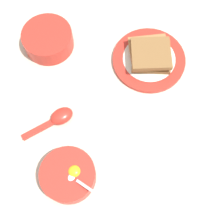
{
  "coord_description": "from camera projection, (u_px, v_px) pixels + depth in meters",
  "views": [
    {
      "loc": [
        -0.23,
        -0.26,
        0.8
      ],
      "look_at": [
        0.02,
        -0.09,
        0.02
      ],
      "focal_mm": 50.0,
      "sensor_mm": 36.0,
      "label": 1
    }
  ],
  "objects": [
    {
      "name": "egg_bowl",
      "position": [
        68.0,
        175.0,
        0.77
      ],
      "size": [
        0.14,
        0.15,
        0.08
      ],
      "color": "red",
      "rests_on": "ground_plane"
    },
    {
      "name": "toast_plate",
      "position": [
        149.0,
        60.0,
        0.91
      ],
      "size": [
        0.21,
        0.21,
        0.01
      ],
      "color": "red",
      "rests_on": "ground_plane"
    },
    {
      "name": "congee_bowl",
      "position": [
        48.0,
        39.0,
        0.91
      ],
      "size": [
        0.15,
        0.15,
        0.06
      ],
      "color": "red",
      "rests_on": "ground_plane"
    },
    {
      "name": "soup_spoon",
      "position": [
        58.0,
        118.0,
        0.84
      ],
      "size": [
        0.15,
        0.09,
        0.03
      ],
      "color": "red",
      "rests_on": "ground_plane"
    },
    {
      "name": "toast_sandwich",
      "position": [
        150.0,
        54.0,
        0.89
      ],
      "size": [
        0.16,
        0.16,
        0.04
      ],
      "color": "brown",
      "rests_on": "toast_plate"
    },
    {
      "name": "ground_plane",
      "position": [
        79.0,
        105.0,
        0.87
      ],
      "size": [
        3.0,
        3.0,
        0.0
      ],
      "primitive_type": "plane",
      "color": "beige"
    }
  ]
}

